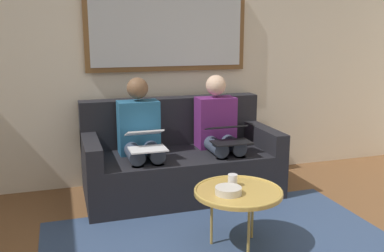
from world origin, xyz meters
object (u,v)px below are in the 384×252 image
(bowl, at_px, (228,191))
(person_right, at_px, (141,136))
(coffee_table, at_px, (238,192))
(cup, at_px, (233,180))
(couch, at_px, (179,161))
(laptop_white, at_px, (146,140))
(person_left, at_px, (219,130))
(laptop_black, at_px, (228,134))
(framed_mirror, at_px, (168,32))

(bowl, relative_size, person_right, 0.16)
(coffee_table, height_order, cup, cup)
(coffee_table, distance_m, person_right, 1.26)
(couch, relative_size, laptop_white, 4.96)
(person_left, distance_m, laptop_black, 0.24)
(framed_mirror, bearing_deg, person_left, 130.31)
(couch, xyz_separation_m, laptop_black, (-0.39, 0.31, 0.31))
(person_right, bearing_deg, cup, 114.28)
(cup, bearing_deg, coffee_table, 92.60)
(framed_mirror, xyz_separation_m, coffee_table, (-0.09, 1.61, -1.12))
(couch, distance_m, cup, 1.14)
(bowl, distance_m, laptop_black, 1.04)
(coffee_table, distance_m, laptop_black, 0.97)
(couch, xyz_separation_m, person_left, (-0.39, 0.07, 0.30))
(couch, xyz_separation_m, bowl, (0.00, 1.26, 0.15))
(bowl, height_order, person_left, person_left)
(laptop_white, bearing_deg, bowl, 111.88)
(laptop_black, distance_m, person_right, 0.81)
(couch, bearing_deg, coffee_table, 94.36)
(coffee_table, relative_size, laptop_white, 1.72)
(framed_mirror, distance_m, person_left, 1.12)
(framed_mirror, bearing_deg, bowl, 89.83)
(laptop_black, relative_size, laptop_white, 0.96)
(cup, bearing_deg, couch, -85.49)
(laptop_white, bearing_deg, person_left, -163.06)
(bowl, xyz_separation_m, person_left, (-0.39, -1.19, 0.14))
(person_left, relative_size, person_right, 1.00)
(cup, height_order, laptop_black, laptop_black)
(person_right, bearing_deg, couch, -170.04)
(person_right, distance_m, laptop_white, 0.24)
(couch, relative_size, person_right, 1.61)
(person_left, xyz_separation_m, laptop_black, (-0.00, 0.24, 0.02))
(coffee_table, xyz_separation_m, person_left, (-0.29, -1.15, 0.18))
(person_left, bearing_deg, framed_mirror, -49.69)
(couch, distance_m, coffee_table, 1.23)
(cup, distance_m, person_right, 1.16)
(cup, bearing_deg, bowl, 55.10)
(framed_mirror, distance_m, cup, 1.85)
(couch, relative_size, framed_mirror, 1.11)
(person_left, xyz_separation_m, laptop_white, (0.78, 0.24, 0.02))
(coffee_table, xyz_separation_m, cup, (0.00, -0.09, 0.06))
(framed_mirror, relative_size, cup, 18.40)
(framed_mirror, height_order, laptop_black, framed_mirror)
(laptop_white, bearing_deg, person_right, -90.00)
(person_right, xyz_separation_m, laptop_white, (0.00, 0.24, 0.02))
(framed_mirror, bearing_deg, laptop_white, 60.78)
(framed_mirror, bearing_deg, couch, 90.00)
(laptop_black, bearing_deg, laptop_white, -0.54)
(person_right, bearing_deg, person_left, 180.00)
(coffee_table, relative_size, laptop_black, 1.80)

